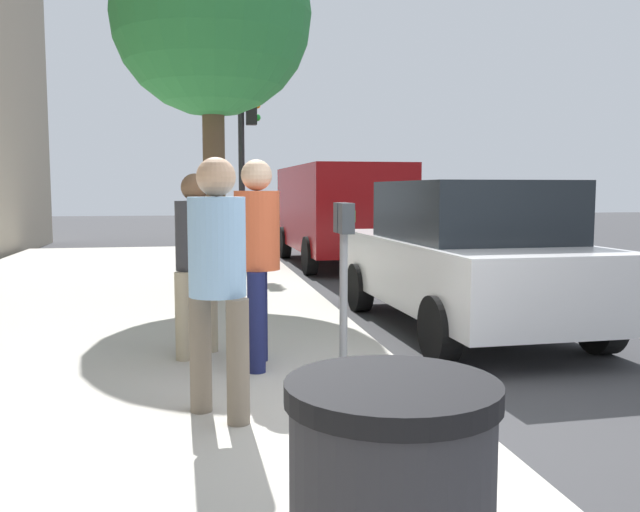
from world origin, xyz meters
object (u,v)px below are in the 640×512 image
(parking_officer, at_px, (196,251))
(traffic_signal, at_px, (247,143))
(parking_meter, at_px, (344,249))
(parked_sedan_near, at_px, (465,256))
(pedestrian_at_meter, at_px, (257,245))
(parked_van_far, at_px, (338,208))
(street_tree, at_px, (212,17))
(pedestrian_bystander, at_px, (217,267))

(parking_officer, bearing_deg, traffic_signal, 122.47)
(parking_meter, bearing_deg, parked_sedan_near, -45.82)
(parking_meter, bearing_deg, traffic_signal, 1.78)
(pedestrian_at_meter, height_order, parked_sedan_near, pedestrian_at_meter)
(parked_van_far, bearing_deg, pedestrian_at_meter, 163.61)
(parked_van_far, relative_size, street_tree, 0.96)
(parking_officer, distance_m, parked_sedan_near, 3.39)
(pedestrian_bystander, height_order, parking_officer, pedestrian_bystander)
(parking_officer, height_order, street_tree, street_tree)
(street_tree, bearing_deg, parking_meter, -167.46)
(traffic_signal, bearing_deg, pedestrian_at_meter, 176.17)
(parking_officer, xyz_separation_m, traffic_signal, (7.04, -1.02, 1.46))
(parked_van_far, bearing_deg, parked_sedan_near, -179.99)
(street_tree, bearing_deg, parked_sedan_near, -131.37)
(parking_meter, relative_size, pedestrian_at_meter, 0.79)
(pedestrian_at_meter, bearing_deg, pedestrian_bystander, -97.84)
(street_tree, xyz_separation_m, traffic_signal, (3.26, -0.73, -1.54))
(parking_officer, xyz_separation_m, parked_sedan_near, (1.28, -3.14, -0.22))
(parking_officer, height_order, traffic_signal, traffic_signal)
(parked_sedan_near, xyz_separation_m, traffic_signal, (5.77, 2.12, 1.68))
(pedestrian_at_meter, height_order, pedestrian_bystander, pedestrian_at_meter)
(parked_sedan_near, relative_size, traffic_signal, 1.24)
(parking_officer, height_order, parked_sedan_near, parking_officer)
(parking_officer, xyz_separation_m, street_tree, (3.78, -0.29, 2.99))
(pedestrian_bystander, height_order, parked_van_far, parked_van_far)
(parking_meter, xyz_separation_m, pedestrian_at_meter, (0.07, 0.74, 0.03))
(pedestrian_at_meter, xyz_separation_m, parking_officer, (0.48, 0.51, -0.08))
(parking_officer, distance_m, parked_van_far, 8.99)
(parking_officer, bearing_deg, street_tree, 126.33)
(pedestrian_at_meter, bearing_deg, traffic_signal, 95.03)
(parking_meter, distance_m, parked_sedan_near, 2.64)
(parked_van_far, xyz_separation_m, street_tree, (-4.64, 2.85, 2.86))
(parked_sedan_near, distance_m, traffic_signal, 6.37)
(parked_sedan_near, bearing_deg, parking_meter, 134.18)
(traffic_signal, bearing_deg, parking_officer, 171.78)
(parked_sedan_near, bearing_deg, traffic_signal, 20.17)
(pedestrian_bystander, bearing_deg, pedestrian_at_meter, 34.58)
(parking_officer, relative_size, parked_van_far, 0.32)
(pedestrian_bystander, bearing_deg, parked_sedan_near, 6.48)
(street_tree, bearing_deg, parking_officer, 175.63)
(parking_officer, relative_size, street_tree, 0.31)
(street_tree, bearing_deg, pedestrian_bystander, 178.40)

